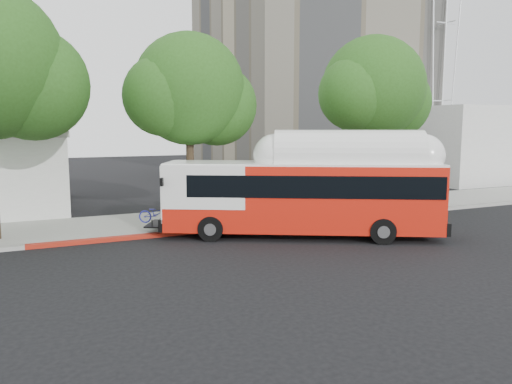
% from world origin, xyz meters
% --- Properties ---
extents(ground, '(120.00, 120.00, 0.00)m').
position_xyz_m(ground, '(0.00, 0.00, 0.00)').
color(ground, black).
rests_on(ground, ground).
extents(sidewalk, '(60.00, 5.00, 0.15)m').
position_xyz_m(sidewalk, '(0.00, 6.50, 0.07)').
color(sidewalk, gray).
rests_on(sidewalk, ground).
extents(curb_strip, '(60.00, 0.30, 0.15)m').
position_xyz_m(curb_strip, '(0.00, 3.90, 0.07)').
color(curb_strip, gray).
rests_on(curb_strip, ground).
extents(red_curb_segment, '(10.00, 0.32, 0.16)m').
position_xyz_m(red_curb_segment, '(-3.00, 3.90, 0.08)').
color(red_curb_segment, '#9D1F11').
rests_on(red_curb_segment, ground).
extents(street_tree_mid, '(5.75, 5.00, 8.62)m').
position_xyz_m(street_tree_mid, '(-0.59, 6.06, 5.91)').
color(street_tree_mid, '#2D2116').
rests_on(street_tree_mid, ground).
extents(street_tree_right, '(6.21, 5.40, 9.18)m').
position_xyz_m(street_tree_right, '(9.44, 5.86, 6.26)').
color(street_tree_right, '#2D2116').
rests_on(street_tree_right, ground).
extents(horizon_block, '(20.00, 12.00, 6.00)m').
position_xyz_m(horizon_block, '(30.00, 16.00, 3.00)').
color(horizon_block, silver).
rests_on(horizon_block, ground).
extents(transit_bus, '(11.28, 7.40, 3.47)m').
position_xyz_m(transit_bus, '(2.33, 1.45, 1.62)').
color(transit_bus, red).
rests_on(transit_bus, ground).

